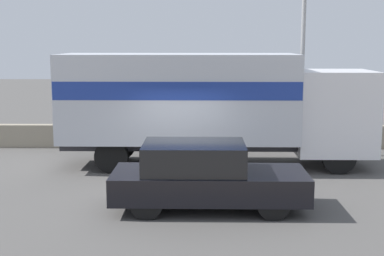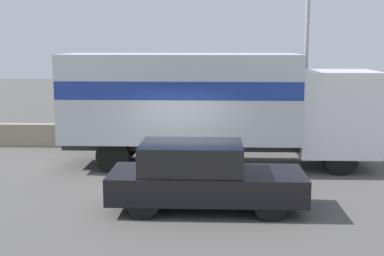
% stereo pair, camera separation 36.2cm
% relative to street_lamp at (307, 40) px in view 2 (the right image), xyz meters
% --- Properties ---
extents(ground_plane, '(80.00, 80.00, 0.00)m').
position_rel_street_lamp_xyz_m(ground_plane, '(-3.83, -4.69, -3.77)').
color(ground_plane, '#514F4C').
extents(stone_wall_backdrop, '(60.00, 0.35, 0.81)m').
position_rel_street_lamp_xyz_m(stone_wall_backdrop, '(-3.83, 1.06, -3.37)').
color(stone_wall_backdrop, gray).
rests_on(stone_wall_backdrop, ground_plane).
extents(street_lamp, '(0.56, 0.28, 6.46)m').
position_rel_street_lamp_xyz_m(street_lamp, '(0.00, 0.00, 0.00)').
color(street_lamp, gray).
rests_on(street_lamp, ground_plane).
extents(box_truck, '(9.16, 2.53, 3.36)m').
position_rel_street_lamp_xyz_m(box_truck, '(-3.12, -1.72, -1.80)').
color(box_truck, silver).
rests_on(box_truck, ground_plane).
extents(car_hatchback, '(4.32, 1.72, 1.50)m').
position_rel_street_lamp_xyz_m(car_hatchback, '(-3.21, -5.93, -3.02)').
color(car_hatchback, black).
rests_on(car_hatchback, ground_plane).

